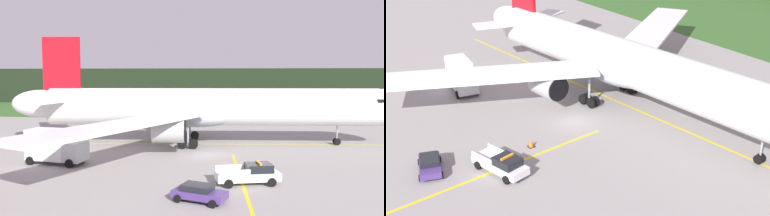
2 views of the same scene
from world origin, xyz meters
TOP-DOWN VIEW (x-y plane):
  - ground at (0.00, 0.00)m, footprint 320.00×320.00m
  - grass_verge at (0.00, 53.32)m, footprint 320.00×39.83m
  - distant_tree_line at (0.00, 74.67)m, footprint 288.00×5.82m
  - taxiway_centerline_main at (0.25, 7.40)m, footprint 69.74×7.64m
  - taxiway_centerline_spur at (4.85, -14.47)m, footprint 3.52×30.66m
  - airliner at (-0.62, 7.31)m, footprint 53.17×52.47m
  - ops_pickup_truck at (5.12, -11.02)m, footprint 5.83×3.35m
  - catering_truck at (-15.33, -6.27)m, footprint 6.58×3.38m
  - staff_car at (1.30, -16.18)m, footprint 4.39×2.96m
  - apron_cone at (2.37, -6.54)m, footprint 0.66×0.66m

SIDE VIEW (x-z plane):
  - ground at x=0.00m, z-range 0.00..0.00m
  - taxiway_centerline_main at x=0.25m, z-range 0.00..0.01m
  - taxiway_centerline_spur at x=4.85m, z-range 0.00..0.01m
  - grass_verge at x=0.00m, z-range 0.00..0.04m
  - apron_cone at x=2.37m, z-range -0.01..0.82m
  - staff_car at x=1.30m, z-range 0.05..1.35m
  - ops_pickup_truck at x=5.12m, z-range -0.07..1.87m
  - catering_truck at x=-15.33m, z-range -0.01..3.83m
  - airliner at x=-0.62m, z-range -2.29..12.12m
  - distant_tree_line at x=0.00m, z-range 0.00..10.91m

